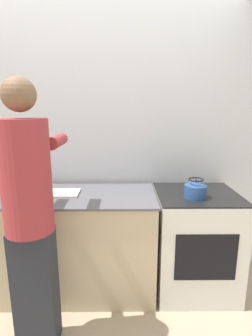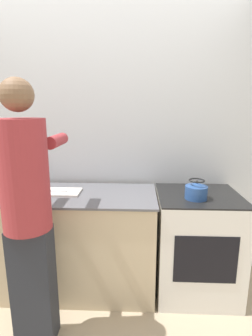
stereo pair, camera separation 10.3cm
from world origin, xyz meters
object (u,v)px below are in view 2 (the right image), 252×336
Objects in this scene: knife at (54,191)px; kettle at (196,191)px; canister_jar at (18,182)px; oven at (196,243)px; person at (28,208)px; cutting_board at (60,192)px.

kettle is (1.17, -0.09, 0.05)m from knife.
oven is at bearing -2.26° from canister_jar.
oven is 3.91× the size of knife.
knife is at bearing 91.29° from person.
oven is 0.50× the size of person.
cutting_board is 2.40× the size of canister_jar.
kettle reaches higher than cutting_board.
person is at bearing -155.12° from oven.
oven is at bearing -7.16° from knife.
person is 5.10× the size of cutting_board.
canister_jar is (-0.39, 0.06, 0.06)m from cutting_board.
canister_jar reaches higher than knife.
person is (-1.21, -0.56, 0.52)m from oven.
knife is (-0.05, -0.01, 0.01)m from cutting_board.
cutting_board is (0.04, 0.56, -0.08)m from person.
knife is 1.18m from kettle.
canister_jar is at bearing 171.24° from cutting_board.
person is at bearing -60.55° from canister_jar.
cutting_board is 1.53× the size of knife.
knife is (-0.01, 0.55, -0.07)m from person.
canister_jar is at bearing 119.45° from person.
person is 0.57m from cutting_board.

